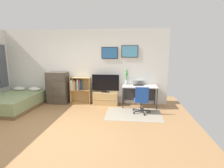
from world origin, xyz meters
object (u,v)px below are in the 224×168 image
at_px(television, 105,83).
at_px(computer_mouse, 147,86).
at_px(office_chair, 141,99).
at_px(laptop, 138,83).
at_px(bamboo_vase, 127,78).
at_px(desk, 140,89).
at_px(tv_stand, 106,98).
at_px(dresser, 58,88).
at_px(bookshelf, 79,88).
at_px(wine_glass, 131,82).
at_px(bed, 15,101).

distance_m(television, computer_mouse, 1.46).
distance_m(office_chair, laptop, 0.92).
xyz_separation_m(office_chair, bamboo_vase, (-0.49, 0.92, 0.53)).
bearing_deg(bamboo_vase, computer_mouse, -16.60).
distance_m(desk, computer_mouse, 0.30).
bearing_deg(office_chair, tv_stand, 144.04).
xyz_separation_m(dresser, tv_stand, (1.79, 0.02, -0.35)).
bearing_deg(bookshelf, wine_glass, -5.92).
relative_size(dresser, desk, 0.98).
relative_size(office_chair, computer_mouse, 8.27).
bearing_deg(desk, office_chair, -87.66).
bearing_deg(bed, office_chair, 0.81).
xyz_separation_m(television, office_chair, (1.24, -0.81, -0.33)).
xyz_separation_m(desk, computer_mouse, (0.24, -0.09, 0.15)).
xyz_separation_m(bed, bookshelf, (1.99, 0.84, 0.33)).
xyz_separation_m(bed, tv_stand, (3.00, 0.79, -0.01)).
relative_size(tv_stand, computer_mouse, 8.51).
bearing_deg(bookshelf, computer_mouse, -4.08).
distance_m(bed, desk, 4.29).
height_order(computer_mouse, wine_glass, wine_glass).
bearing_deg(wine_glass, bookshelf, 174.08).
xyz_separation_m(laptop, bamboo_vase, (-0.41, 0.06, 0.18)).
distance_m(office_chair, wine_glass, 0.87).
bearing_deg(desk, dresser, 179.71).
distance_m(bookshelf, television, 1.04).
bearing_deg(bookshelf, office_chair, -21.39).
relative_size(television, office_chair, 1.13).
relative_size(laptop, bamboo_vase, 0.84).
bearing_deg(laptop, bed, -174.25).
height_order(dresser, bamboo_vase, bamboo_vase).
height_order(desk, office_chair, office_chair).
distance_m(laptop, wine_glass, 0.31).
xyz_separation_m(tv_stand, desk, (1.21, -0.03, 0.38)).
relative_size(tv_stand, bamboo_vase, 1.68).
distance_m(desk, wine_glass, 0.42).
bearing_deg(laptop, computer_mouse, -31.82).
xyz_separation_m(dresser, office_chair, (3.03, -0.82, -0.12)).
xyz_separation_m(tv_stand, office_chair, (1.24, -0.83, 0.23)).
distance_m(television, wine_glass, 0.92).
height_order(bed, computer_mouse, computer_mouse).
height_order(bed, television, television).
distance_m(bookshelf, bamboo_vase, 1.81).
bearing_deg(television, laptop, 2.20).
xyz_separation_m(dresser, television, (1.79, -0.01, 0.20)).
xyz_separation_m(dresser, bookshelf, (0.78, 0.07, -0.01)).
xyz_separation_m(bed, wine_glass, (3.91, 0.64, 0.64)).
relative_size(television, computer_mouse, 9.36).
distance_m(bookshelf, office_chair, 2.42).
relative_size(bed, dresser, 1.73).
bearing_deg(computer_mouse, wine_glass, -177.59).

